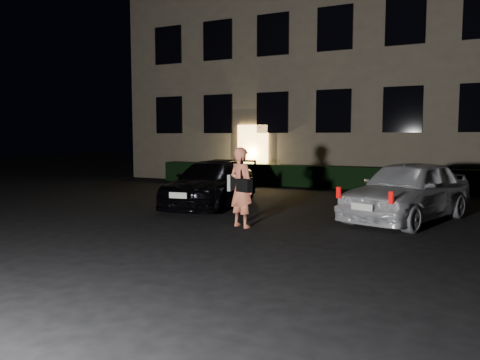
% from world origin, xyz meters
% --- Properties ---
extents(ground, '(80.00, 80.00, 0.00)m').
position_xyz_m(ground, '(0.00, 0.00, 0.00)').
color(ground, black).
rests_on(ground, ground).
extents(building, '(20.00, 8.11, 12.00)m').
position_xyz_m(building, '(-0.00, 14.99, 6.00)').
color(building, '#6F604F').
rests_on(building, ground).
extents(hedge, '(15.00, 0.70, 0.85)m').
position_xyz_m(hedge, '(0.00, 10.50, 0.42)').
color(hedge, black).
rests_on(hedge, ground).
extents(sedan, '(2.41, 4.62, 1.28)m').
position_xyz_m(sedan, '(-1.84, 4.34, 0.64)').
color(sedan, black).
rests_on(sedan, ground).
extents(hatch, '(2.98, 4.57, 1.45)m').
position_xyz_m(hatch, '(3.59, 4.16, 0.72)').
color(hatch, silver).
rests_on(hatch, ground).
extents(man, '(0.75, 0.65, 1.76)m').
position_xyz_m(man, '(0.39, 1.72, 0.88)').
color(man, '#FF7F58').
rests_on(man, ground).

